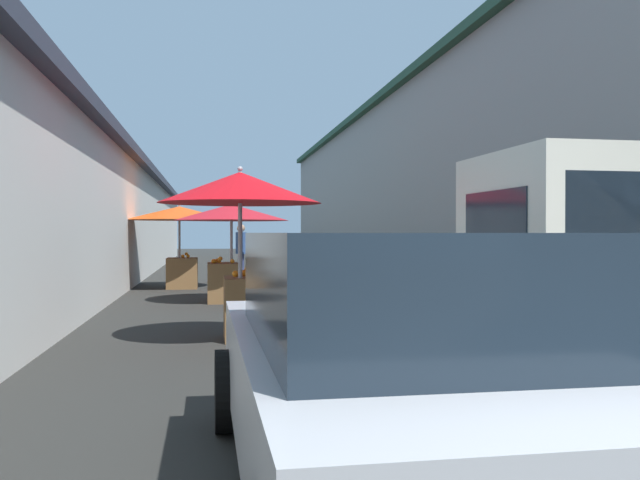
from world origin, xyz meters
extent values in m
plane|color=#282826|center=(13.50, 0.00, 0.00)|extent=(90.00, 90.00, 0.00)
cube|color=gray|center=(15.75, -7.40, 2.96)|extent=(49.50, 7.00, 5.93)
cube|color=#284C38|center=(15.75, -7.40, 6.05)|extent=(49.80, 7.50, 0.24)
cylinder|color=#9E9EA3|center=(15.93, 2.68, 1.07)|extent=(0.06, 0.06, 2.14)
cone|color=#D84C14|center=(15.93, 2.68, 1.96)|extent=(2.80, 2.80, 0.36)
sphere|color=#9E9EA3|center=(15.93, 2.68, 2.18)|extent=(0.07, 0.07, 0.07)
cube|color=brown|center=(15.89, 2.61, 0.40)|extent=(0.88, 0.78, 0.79)
sphere|color=orange|center=(16.08, 2.51, 0.89)|extent=(0.09, 0.09, 0.09)
sphere|color=orange|center=(16.03, 2.47, 0.84)|extent=(0.09, 0.09, 0.09)
sphere|color=orange|center=(15.85, 2.60, 0.84)|extent=(0.09, 0.09, 0.09)
cylinder|color=#9E9EA3|center=(12.21, 1.46, 1.02)|extent=(0.06, 0.06, 2.04)
cone|color=red|center=(12.21, 1.46, 1.87)|extent=(2.38, 2.38, 0.34)
sphere|color=#9E9EA3|center=(12.21, 1.46, 2.08)|extent=(0.07, 0.07, 0.07)
cube|color=brown|center=(12.31, 1.64, 0.41)|extent=(1.00, 0.63, 0.82)
sphere|color=orange|center=(12.46, 1.75, 0.86)|extent=(0.09, 0.09, 0.09)
sphere|color=orange|center=(12.07, 1.45, 0.86)|extent=(0.09, 0.09, 0.09)
sphere|color=orange|center=(12.12, 1.83, 0.86)|extent=(0.09, 0.09, 0.09)
sphere|color=orange|center=(12.19, 1.81, 0.86)|extent=(0.09, 0.09, 0.09)
sphere|color=orange|center=(12.08, 1.69, 0.92)|extent=(0.09, 0.09, 0.09)
sphere|color=orange|center=(12.22, 1.72, 0.86)|extent=(0.09, 0.09, 0.09)
cylinder|color=#9E9EA3|center=(7.21, 1.51, 1.13)|extent=(0.06, 0.06, 2.26)
cone|color=red|center=(7.21, 1.51, 2.05)|extent=(2.17, 2.17, 0.42)
sphere|color=#9E9EA3|center=(7.21, 1.51, 2.30)|extent=(0.07, 0.07, 0.07)
cube|color=brown|center=(7.40, 1.39, 0.42)|extent=(0.85, 0.65, 0.84)
sphere|color=orange|center=(7.54, 1.39, 0.94)|extent=(0.09, 0.09, 0.09)
sphere|color=orange|center=(7.50, 1.32, 0.89)|extent=(0.09, 0.09, 0.09)
sphere|color=orange|center=(7.22, 1.37, 0.89)|extent=(0.09, 0.09, 0.09)
sphere|color=orange|center=(7.58, 1.29, 0.89)|extent=(0.09, 0.09, 0.09)
sphere|color=orange|center=(7.43, 1.57, 0.89)|extent=(0.09, 0.09, 0.09)
sphere|color=orange|center=(7.56, 1.44, 0.89)|extent=(0.09, 0.09, 0.09)
cube|color=#ADAFB5|center=(1.86, 0.91, 0.57)|extent=(3.91, 1.74, 0.64)
cube|color=#19232D|center=(1.71, 0.91, 1.17)|extent=(2.35, 1.53, 0.56)
cube|color=black|center=(3.77, 0.92, 0.35)|extent=(0.11, 1.65, 0.20)
cube|color=silver|center=(3.79, 1.50, 0.63)|extent=(0.06, 0.24, 0.14)
cube|color=silver|center=(3.80, 0.34, 0.63)|extent=(0.06, 0.24, 0.14)
cylinder|color=black|center=(3.19, 1.78, 0.30)|extent=(0.60, 0.20, 0.60)
cylinder|color=black|center=(3.19, 0.06, 0.30)|extent=(0.60, 0.20, 0.60)
cube|color=black|center=(4.86, -1.11, 0.50)|extent=(4.83, 1.58, 0.36)
cube|color=beige|center=(3.23, -1.15, 1.38)|extent=(1.57, 1.78, 1.40)
cube|color=#19232D|center=(3.23, -1.15, 1.55)|extent=(1.08, 1.80, 0.45)
cube|color=gray|center=(5.69, -1.92, 0.93)|extent=(3.16, 0.13, 0.50)
cube|color=gray|center=(5.66, -0.27, 0.93)|extent=(3.16, 0.13, 0.50)
cube|color=gray|center=(7.23, -1.06, 0.93)|extent=(0.10, 1.65, 0.50)
cylinder|color=black|center=(3.21, -0.28, 0.36)|extent=(0.72, 0.24, 0.72)
cylinder|color=black|center=(6.32, -1.96, 0.36)|extent=(0.72, 0.24, 0.72)
cylinder|color=black|center=(6.28, -0.21, 0.36)|extent=(0.72, 0.24, 0.72)
cylinder|color=navy|center=(17.48, 1.00, 0.42)|extent=(0.14, 0.14, 0.84)
cylinder|color=navy|center=(17.64, 1.03, 0.42)|extent=(0.14, 0.14, 0.84)
cube|color=#33518C|center=(17.56, 1.01, 1.15)|extent=(0.52, 0.29, 0.63)
sphere|color=#A57A5B|center=(17.56, 1.01, 1.58)|extent=(0.23, 0.23, 0.23)
cylinder|color=#33518C|center=(17.27, 0.96, 1.18)|extent=(0.08, 0.08, 0.56)
cylinder|color=#33518C|center=(17.85, 1.07, 1.18)|extent=(0.08, 0.08, 0.56)
camera|label=1|loc=(-1.64, 1.91, 1.45)|focal=37.11mm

